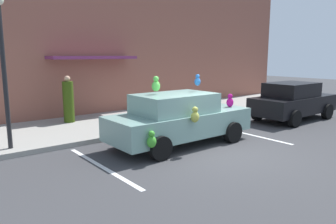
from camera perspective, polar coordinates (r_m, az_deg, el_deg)
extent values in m
plane|color=#38383A|center=(9.09, 9.41, -7.07)|extent=(60.00, 60.00, 0.00)
cube|color=gray|center=(12.85, -7.26, -1.61)|extent=(24.00, 4.00, 0.15)
cube|color=brown|center=(14.49, -12.03, 11.99)|extent=(24.00, 0.30, 6.40)
cube|color=#722D5E|center=(13.73, -13.16, 9.35)|extent=(3.60, 1.10, 0.12)
cube|color=silver|center=(11.39, 13.42, -3.69)|extent=(0.12, 3.60, 0.01)
cube|color=silver|center=(8.03, -11.61, -9.42)|extent=(0.12, 3.60, 0.01)
cube|color=#779F95|center=(9.64, 2.21, -1.99)|extent=(4.48, 1.68, 0.68)
cube|color=#779F95|center=(9.39, 1.20, 1.54)|extent=(2.33, 1.48, 0.56)
cylinder|color=black|center=(11.23, 4.81, -1.98)|extent=(0.64, 0.22, 0.64)
cylinder|color=black|center=(10.10, 11.35, -3.51)|extent=(0.64, 0.22, 0.64)
cylinder|color=black|center=(9.59, -7.44, -4.11)|extent=(0.64, 0.22, 0.64)
cylinder|color=black|center=(8.24, -1.38, -6.39)|extent=(0.64, 0.22, 0.64)
ellipsoid|color=green|center=(7.90, -2.90, -5.30)|extent=(0.25, 0.20, 0.29)
sphere|color=green|center=(7.85, -2.92, -3.89)|extent=(0.16, 0.16, 0.16)
ellipsoid|color=#9A0F67|center=(10.66, 10.87, 1.66)|extent=(0.25, 0.21, 0.30)
sphere|color=#9A0F67|center=(10.63, 10.91, 2.75)|extent=(0.16, 0.16, 0.16)
ellipsoid|color=#5ED54D|center=(9.19, -2.14, 4.58)|extent=(0.25, 0.21, 0.30)
sphere|color=#5ED54D|center=(9.18, -2.15, 5.86)|extent=(0.16, 0.16, 0.16)
ellipsoid|color=#ACB245|center=(8.68, 4.78, -0.89)|extent=(0.25, 0.20, 0.30)
sphere|color=#ACB245|center=(8.65, 4.80, 0.43)|extent=(0.16, 0.16, 0.16)
ellipsoid|color=#424197|center=(10.38, 7.54, 1.34)|extent=(0.19, 0.16, 0.23)
sphere|color=#424197|center=(10.36, 7.56, 2.19)|extent=(0.12, 0.12, 0.12)
ellipsoid|color=#45B3C3|center=(10.65, 7.69, 1.57)|extent=(0.20, 0.16, 0.23)
sphere|color=#45B3C3|center=(10.62, 7.71, 2.42)|extent=(0.12, 0.12, 0.12)
ellipsoid|color=#D357B6|center=(9.52, -3.65, 0.80)|extent=(0.24, 0.20, 0.29)
sphere|color=#D357B6|center=(9.49, -3.67, 1.98)|extent=(0.15, 0.15, 0.15)
ellipsoid|color=orange|center=(10.34, 5.80, 1.44)|extent=(0.22, 0.18, 0.26)
sphere|color=orange|center=(10.32, 5.82, 2.43)|extent=(0.14, 0.14, 0.14)
ellipsoid|color=#22DFA3|center=(9.41, -2.85, 0.59)|extent=(0.21, 0.17, 0.25)
sphere|color=#22DFA3|center=(9.39, -2.86, 1.61)|extent=(0.13, 0.13, 0.13)
ellipsoid|color=blue|center=(10.00, 5.22, 5.35)|extent=(0.21, 0.17, 0.24)
sphere|color=blue|center=(9.99, 5.24, 6.30)|extent=(0.13, 0.13, 0.13)
cube|color=black|center=(14.30, 21.25, 1.28)|extent=(4.05, 1.65, 0.68)
cube|color=black|center=(14.05, 20.98, 3.70)|extent=(2.10, 1.45, 0.56)
cylinder|color=black|center=(15.83, 20.94, 0.89)|extent=(0.64, 0.22, 0.64)
cylinder|color=black|center=(15.07, 26.29, 0.08)|extent=(0.64, 0.22, 0.64)
cylinder|color=black|center=(13.75, 15.54, -0.10)|extent=(0.64, 0.22, 0.64)
cylinder|color=black|center=(12.87, 21.44, -1.10)|extent=(0.64, 0.22, 0.64)
ellipsoid|color=pink|center=(13.36, 4.26, 0.29)|extent=(0.39, 0.33, 0.49)
sphere|color=pink|center=(13.31, 4.28, 1.77)|extent=(0.28, 0.28, 0.28)
sphere|color=pink|center=(13.23, 3.97, 2.15)|extent=(0.11, 0.11, 0.11)
sphere|color=pink|center=(13.36, 4.59, 2.22)|extent=(0.11, 0.11, 0.11)
cylinder|color=black|center=(9.52, -26.85, 5.13)|extent=(0.12, 0.12, 3.73)
cylinder|color=#2F450F|center=(12.66, -17.15, 1.70)|extent=(0.40, 0.40, 1.53)
sphere|color=tan|center=(12.57, -17.36, 5.65)|extent=(0.22, 0.22, 0.22)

